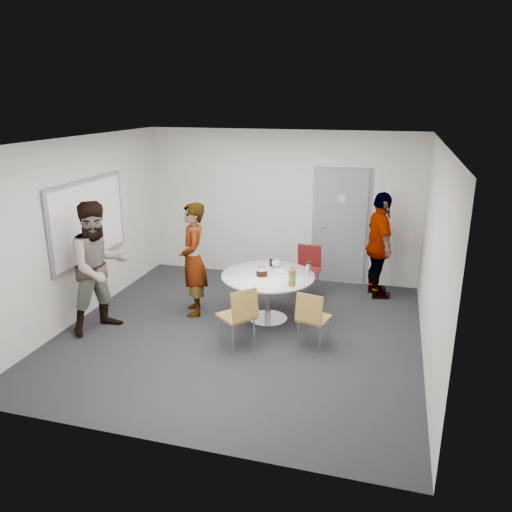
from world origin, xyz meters
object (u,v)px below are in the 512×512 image
(table, at_px, (269,281))
(door, at_px, (341,227))
(person_main, at_px, (193,260))
(person_left, at_px, (99,267))
(chair_near_left, at_px, (240,312))
(person_right, at_px, (379,246))
(chair_far, at_px, (308,266))
(chair_near_right, at_px, (312,315))
(whiteboard, at_px, (89,220))

(table, bearing_deg, door, 67.29)
(person_main, height_order, person_left, person_left)
(chair_near_left, bearing_deg, person_right, 4.15)
(person_right, bearing_deg, chair_far, 86.15)
(table, height_order, chair_far, table)
(door, relative_size, chair_near_right, 2.63)
(chair_near_right, bearing_deg, table, 149.61)
(person_right, bearing_deg, whiteboard, 94.12)
(chair_far, xyz_separation_m, person_left, (-2.62, -2.06, 0.41))
(whiteboard, bearing_deg, person_left, -49.55)
(whiteboard, xyz_separation_m, person_right, (4.27, 1.75, -0.56))
(door, distance_m, table, 2.14)
(chair_near_right, xyz_separation_m, person_right, (0.76, 2.14, 0.40))
(chair_near_left, distance_m, person_left, 2.13)
(person_main, relative_size, person_right, 0.98)
(whiteboard, height_order, person_right, whiteboard)
(table, height_order, person_left, person_left)
(person_main, bearing_deg, chair_near_left, 22.92)
(table, relative_size, person_right, 0.77)
(chair_far, bearing_deg, person_left, 42.47)
(table, bearing_deg, person_left, -157.24)
(person_right, bearing_deg, table, 114.71)
(chair_near_right, xyz_separation_m, chair_far, (-0.38, 1.85, 0.04))
(door, distance_m, chair_near_right, 2.73)
(chair_far, relative_size, person_right, 0.49)
(chair_near_right, xyz_separation_m, person_main, (-1.95, 0.67, 0.39))
(person_left, bearing_deg, table, -35.87)
(chair_near_right, height_order, chair_far, chair_far)
(chair_near_left, xyz_separation_m, person_left, (-2.09, 0.05, 0.42))
(table, relative_size, chair_near_right, 1.71)
(person_left, bearing_deg, chair_far, -20.44)
(chair_near_left, relative_size, chair_near_right, 1.08)
(whiteboard, bearing_deg, chair_near_right, -6.37)
(whiteboard, height_order, chair_near_left, whiteboard)
(person_right, bearing_deg, door, 34.81)
(whiteboard, relative_size, chair_near_left, 2.19)
(chair_far, xyz_separation_m, person_right, (1.14, 0.29, 0.36))
(chair_near_left, height_order, person_left, person_left)
(person_main, xyz_separation_m, person_right, (2.70, 1.47, 0.02))
(person_left, bearing_deg, chair_near_right, -54.68)
(chair_near_right, distance_m, person_main, 2.10)
(door, height_order, table, door)
(table, relative_size, chair_far, 1.58)
(whiteboard, xyz_separation_m, chair_far, (3.13, 1.46, -0.92))
(table, xyz_separation_m, person_right, (1.52, 1.41, 0.27))
(chair_far, bearing_deg, person_main, 41.31)
(table, bearing_deg, chair_far, 71.27)
(chair_near_right, relative_size, person_right, 0.45)
(door, xyz_separation_m, table, (-0.81, -1.94, -0.40))
(door, bearing_deg, chair_near_right, -91.06)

